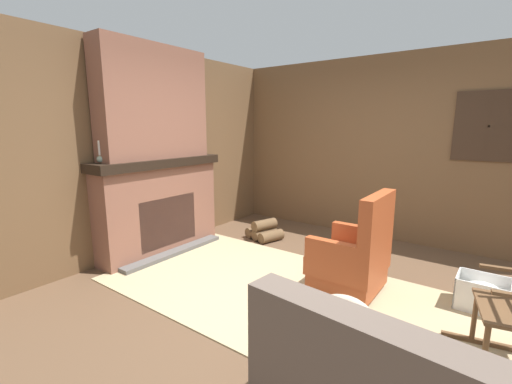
{
  "coord_description": "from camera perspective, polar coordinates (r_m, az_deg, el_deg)",
  "views": [
    {
      "loc": [
        1.5,
        -2.79,
        1.67
      ],
      "look_at": [
        -0.83,
        0.38,
        0.9
      ],
      "focal_mm": 24.0,
      "sensor_mm": 36.0,
      "label": 1
    }
  ],
  "objects": [
    {
      "name": "chimney_breast",
      "position": [
        4.59,
        -16.63,
        14.03
      ],
      "size": [
        0.32,
        1.5,
        1.38
      ],
      "color": "brown",
      "rests_on": "fireplace_hearth"
    },
    {
      "name": "armchair",
      "position": [
        3.58,
        15.95,
        -10.62
      ],
      "size": [
        0.64,
        0.72,
        1.05
      ],
      "rotation": [
        0.0,
        0.0,
        3.14
      ],
      "color": "#A84723",
      "rests_on": "ground"
    },
    {
      "name": "laundry_basket",
      "position": [
        3.86,
        33.54,
        -13.97
      ],
      "size": [
        0.43,
        0.34,
        0.3
      ],
      "rotation": [
        0.0,
        0.0,
        -0.01
      ],
      "color": "white",
      "rests_on": "ground"
    },
    {
      "name": "area_rug",
      "position": [
        3.56,
        6.15,
        -16.8
      ],
      "size": [
        3.96,
        1.98,
        0.01
      ],
      "color": "tan",
      "rests_on": "ground"
    },
    {
      "name": "wood_panel_wall_back",
      "position": [
        5.35,
        20.53,
        6.78
      ],
      "size": [
        5.23,
        0.09,
        2.65
      ],
      "color": "brown",
      "rests_on": "ground"
    },
    {
      "name": "fireplace_hearth",
      "position": [
        4.69,
        -15.65,
        -2.27
      ],
      "size": [
        0.57,
        1.8,
        1.25
      ],
      "color": "brown",
      "rests_on": "ground"
    },
    {
      "name": "ground_plane",
      "position": [
        3.58,
        7.52,
        -16.84
      ],
      "size": [
        14.0,
        14.0,
        0.0
      ],
      "primitive_type": "plane",
      "color": "brown"
    },
    {
      "name": "oil_lamp_vase",
      "position": [
        4.22,
        -24.36,
        5.63
      ],
      "size": [
        0.11,
        0.11,
        0.25
      ],
      "color": "#99B29E",
      "rests_on": "fireplace_hearth"
    },
    {
      "name": "firewood_stack",
      "position": [
        5.14,
        1.4,
        -6.58
      ],
      "size": [
        0.57,
        0.5,
        0.29
      ],
      "rotation": [
        0.0,
        0.0,
        -0.3
      ],
      "color": "brown",
      "rests_on": "ground"
    },
    {
      "name": "wood_panel_wall_left",
      "position": [
        4.76,
        -17.76,
        6.42
      ],
      "size": [
        0.06,
        5.23,
        2.65
      ],
      "color": "brown",
      "rests_on": "ground"
    },
    {
      "name": "storage_case",
      "position": [
        4.74,
        -14.62,
        6.32
      ],
      "size": [
        0.17,
        0.26,
        0.11
      ],
      "color": "gray",
      "rests_on": "fireplace_hearth"
    }
  ]
}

